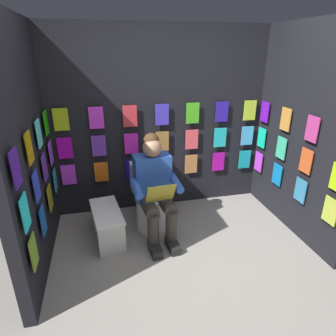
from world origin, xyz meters
name	(u,v)px	position (x,y,z in m)	size (l,w,h in m)	color
ground_plane	(202,294)	(0.00, 0.00, 0.00)	(30.00, 30.00, 0.00)	gray
display_wall_back	(161,122)	(0.00, -1.74, 1.15)	(2.83, 0.14, 2.31)	black
display_wall_left	(303,134)	(-1.41, -0.84, 1.15)	(0.14, 1.69, 2.31)	black
display_wall_right	(27,153)	(1.41, -0.84, 1.15)	(0.14, 1.69, 2.31)	black
toilet	(151,201)	(0.24, -1.21, 0.33)	(0.42, 0.57, 0.77)	white
person_reading	(155,188)	(0.23, -0.99, 0.60)	(0.55, 0.71, 1.19)	blue
comic_longbox_near	(107,225)	(0.77, -1.02, 0.19)	(0.38, 0.69, 0.37)	white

